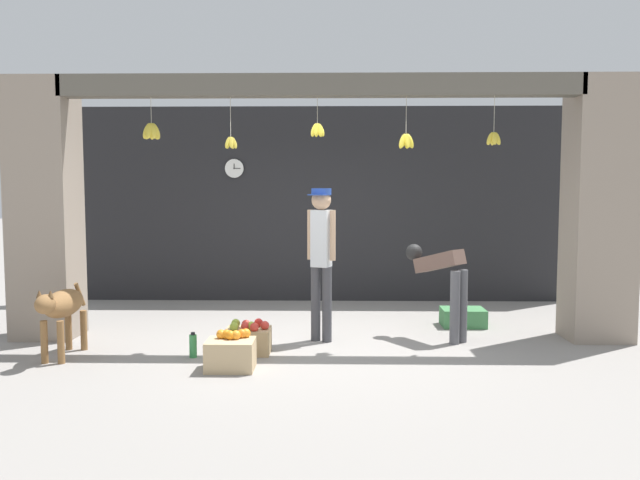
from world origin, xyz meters
The scene contains 13 objects.
ground_plane centered at (0.00, 0.00, 0.00)m, with size 60.00×60.00×0.00m, color gray.
shop_back_wall centered at (0.00, 2.79, 1.50)m, with size 7.73×0.12×3.01m, color #232326.
shop_pillar_left centered at (-3.21, 0.30, 1.50)m, with size 0.70×0.60×3.01m, color gray.
shop_pillar_right centered at (3.21, 0.30, 1.50)m, with size 0.70×0.60×3.01m, color gray.
storefront_awning centered at (-0.02, 0.12, 2.86)m, with size 5.83×0.26×0.82m.
dog centered at (-2.65, -0.63, 0.53)m, with size 0.30×1.02×0.76m.
shopkeeper centered at (0.02, 0.13, 1.05)m, with size 0.32×0.31×1.75m.
worker_stooping centered at (1.42, 0.24, 0.72)m, with size 0.65×0.70×1.08m.
fruit_crate_oranges centered at (-0.84, -1.02, 0.16)m, with size 0.46×0.36×0.38m.
fruit_crate_apples centered at (-0.75, -0.42, 0.16)m, with size 0.47×0.35×0.35m.
produce_box_green centered at (1.81, 0.95, 0.11)m, with size 0.54×0.41×0.23m, color #42844C.
water_bottle centered at (-1.30, -0.60, 0.12)m, with size 0.08×0.08×0.26m.
wall_clock centered at (-1.37, 2.72, 2.06)m, with size 0.31×0.03×0.31m.
Camera 1 is at (0.14, -6.92, 1.74)m, focal length 35.00 mm.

